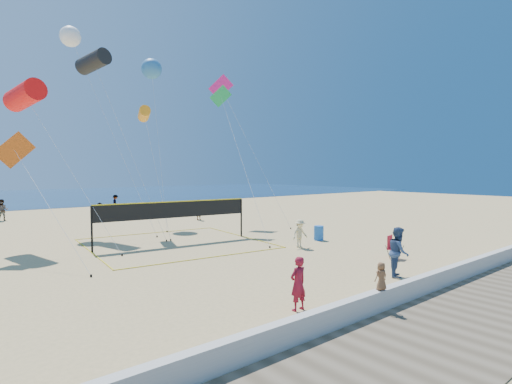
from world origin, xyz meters
TOP-DOWN VIEW (x-y plane):
  - ground at (0.00, 0.00)m, footprint 120.00×120.00m
  - ocean at (0.00, 62.00)m, footprint 140.00×50.00m
  - seawall at (0.00, -3.00)m, footprint 32.00×0.30m
  - boardwalk at (0.00, -5.00)m, footprint 32.00×3.60m
  - woman at (-2.59, -1.51)m, footprint 0.57×0.38m
  - toddler at (-0.78, -3.04)m, footprint 0.44×0.35m
  - bystander_a at (3.01, -1.32)m, footprint 1.16×1.10m
  - bystander_b at (4.22, 5.05)m, footprint 0.98×0.59m
  - far_person_1 at (-0.15, 23.06)m, footprint 1.42×1.05m
  - far_person_2 at (6.33, 18.58)m, footprint 0.54×0.70m
  - far_person_3 at (-6.14, 28.20)m, footprint 1.01×0.90m
  - far_person_4 at (3.82, 30.44)m, footprint 0.74×1.12m
  - camp_chair at (5.60, 0.53)m, footprint 0.68×0.80m
  - trash_barrel at (6.71, 5.96)m, footprint 0.65×0.65m
  - volleyball_net at (-0.26, 10.29)m, footprint 9.66×9.52m
  - kite_0 at (-6.48, 15.39)m, footprint 3.69×8.01m
  - kite_1 at (-1.95, 18.17)m, footprint 2.58×8.45m
  - kite_2 at (0.12, 14.92)m, footprint 1.21×4.66m
  - kite_3 at (-7.42, 12.17)m, footprint 2.38×6.62m
  - kite_4 at (4.99, 13.09)m, footprint 2.91×8.02m
  - kite_5 at (7.37, 16.45)m, footprint 2.18×7.11m
  - kite_6 at (-2.55, 21.15)m, footprint 3.24×9.05m
  - kite_7 at (3.09, 20.14)m, footprint 2.84×6.91m

SIDE VIEW (x-z plane):
  - ground at x=0.00m, z-range 0.00..0.00m
  - ocean at x=0.00m, z-range 0.00..0.03m
  - boardwalk at x=0.00m, z-range 0.00..0.03m
  - seawall at x=0.00m, z-range 0.00..0.60m
  - trash_barrel at x=6.71m, z-range 0.00..0.83m
  - camp_chair at x=5.60m, z-range 0.01..1.19m
  - bystander_b at x=4.22m, z-range 0.00..1.49m
  - far_person_1 at x=-0.15m, z-range 0.00..1.49m
  - woman at x=-2.59m, z-range 0.00..1.56m
  - far_person_4 at x=3.82m, z-range 0.00..1.63m
  - far_person_2 at x=6.33m, z-range 0.00..1.68m
  - far_person_3 at x=-6.14m, z-range 0.00..1.74m
  - bystander_a at x=3.01m, z-range 0.00..1.89m
  - toddler at x=-0.78m, z-range 0.60..1.41m
  - volleyball_net at x=-0.26m, z-range 0.43..2.79m
  - kite_3 at x=-7.42m, z-range 1.84..7.74m
  - kite_2 at x=0.12m, z-range 3.59..11.71m
  - kite_0 at x=-6.48m, z-range 3.66..12.54m
  - kite_4 at x=4.99m, z-range 3.58..13.53m
  - kite_5 at x=7.37m, z-range 4.33..15.92m
  - kite_1 at x=-1.95m, z-range 5.26..17.25m
  - kite_7 at x=3.09m, z-range 5.59..18.37m
  - kite_6 at x=-2.55m, z-range 6.40..20.66m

